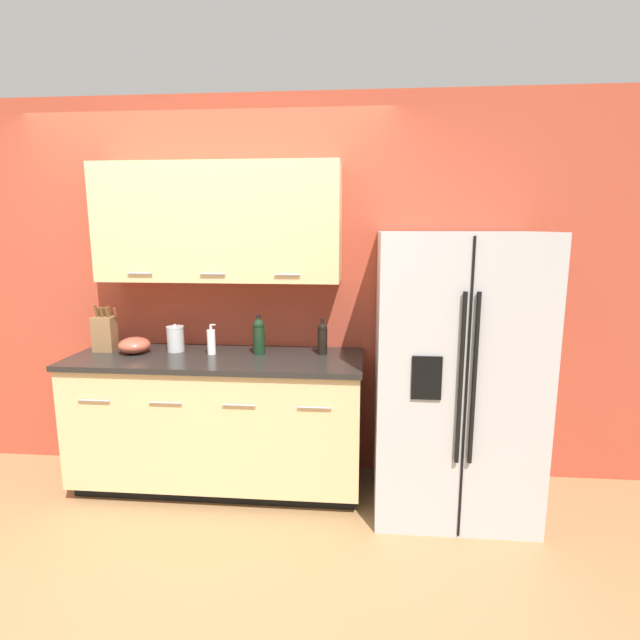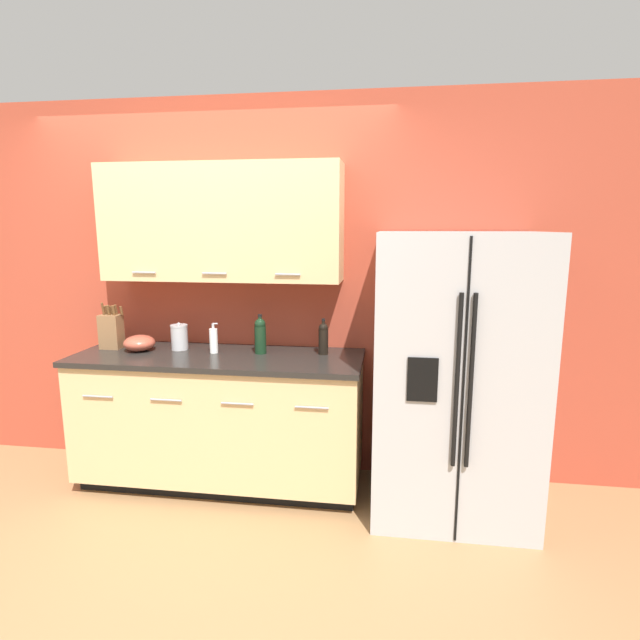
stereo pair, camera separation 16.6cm
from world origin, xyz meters
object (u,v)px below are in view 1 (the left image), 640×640
oil_bottle (322,338)px  steel_canister (176,339)px  mixing_bowl (134,345)px  refrigerator (454,373)px  knife_block (105,333)px  soap_dispenser (211,342)px  wine_bottle (259,336)px

oil_bottle → steel_canister: (-0.99, -0.01, -0.02)m
steel_canister → mixing_bowl: size_ratio=0.90×
refrigerator → knife_block: 2.30m
mixing_bowl → oil_bottle: bearing=4.0°
soap_dispenser → oil_bottle: oil_bottle is taller
wine_bottle → soap_dispenser: size_ratio=1.29×
soap_dispenser → steel_canister: soap_dispenser is taller
refrigerator → knife_block: refrigerator is taller
mixing_bowl → soap_dispenser: bearing=2.2°
knife_block → wine_bottle: 1.05m
knife_block → steel_canister: bearing=4.3°
steel_canister → oil_bottle: bearing=0.6°
wine_bottle → oil_bottle: bearing=4.9°
oil_bottle → mixing_bowl: 1.25m
wine_bottle → soap_dispenser: wine_bottle is taller
refrigerator → oil_bottle: (-0.82, 0.19, 0.17)m
refrigerator → oil_bottle: 0.86m
refrigerator → knife_block: size_ratio=5.31×
mixing_bowl → steel_canister: bearing=16.9°
steel_canister → knife_block: bearing=-175.7°
mixing_bowl → refrigerator: bearing=-2.8°
knife_block → wine_bottle: (1.05, 0.01, -0.00)m
wine_bottle → steel_canister: (-0.58, 0.03, -0.04)m
refrigerator → wine_bottle: 1.26m
soap_dispenser → mixing_bowl: soap_dispenser is taller
knife_block → soap_dispenser: 0.74m
soap_dispenser → oil_bottle: size_ratio=0.85×
steel_canister → mixing_bowl: steel_canister is taller
knife_block → oil_bottle: 1.47m
steel_canister → soap_dispenser: bearing=-12.2°
refrigerator → oil_bottle: bearing=167.2°
refrigerator → wine_bottle: refrigerator is taller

